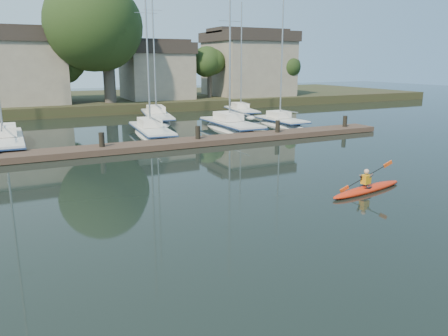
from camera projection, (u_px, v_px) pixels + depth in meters
name	position (u px, v px, depth m)	size (l,w,h in m)	color
ground	(279.00, 223.00, 14.35)	(160.00, 160.00, 0.00)	black
kayak	(367.00, 188.00, 17.75)	(4.24, 1.30, 1.35)	red
dock	(152.00, 145.00, 26.51)	(34.00, 2.00, 1.80)	#4B362B
sailboat_1	(5.00, 151.00, 27.01)	(2.30, 9.24, 15.10)	silver
sailboat_2	(152.00, 138.00, 31.38)	(2.73, 8.83, 14.39)	silver
sailboat_3	(231.00, 133.00, 33.89)	(2.34, 8.70, 14.01)	silver
sailboat_4	(281.00, 127.00, 36.40)	(2.13, 6.58, 11.11)	silver
sailboat_6	(157.00, 122.00, 39.59)	(3.99, 10.43, 16.23)	silver
sailboat_7	(241.00, 116.00, 43.98)	(3.16, 7.59, 11.89)	silver
shore	(96.00, 79.00, 49.40)	(90.00, 25.25, 12.75)	#2A3319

